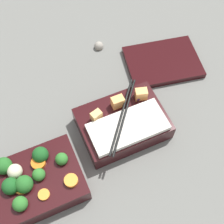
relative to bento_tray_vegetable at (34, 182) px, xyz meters
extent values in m
plane|color=slate|center=(0.13, 0.03, -0.03)|extent=(3.00, 3.00, 0.00)
cube|color=black|center=(0.00, 0.00, -0.01)|extent=(0.19, 0.14, 0.05)
sphere|color=#2D7028|center=(0.07, 0.01, 0.02)|extent=(0.03, 0.03, 0.03)
sphere|color=#2D7028|center=(0.02, 0.00, 0.02)|extent=(0.03, 0.03, 0.03)
sphere|color=#2D7028|center=(-0.03, -0.04, 0.03)|extent=(0.03, 0.03, 0.03)
sphere|color=#19511E|center=(-0.04, 0.00, 0.03)|extent=(0.03, 0.03, 0.03)
sphere|color=#19511E|center=(0.03, 0.04, 0.03)|extent=(0.03, 0.03, 0.03)
sphere|color=#236023|center=(-0.02, -0.01, 0.03)|extent=(0.04, 0.04, 0.04)
sphere|color=#236023|center=(-0.04, 0.05, 0.03)|extent=(0.04, 0.04, 0.04)
cylinder|color=orange|center=(0.02, 0.03, 0.02)|extent=(0.04, 0.04, 0.01)
cylinder|color=orange|center=(0.07, -0.04, 0.02)|extent=(0.03, 0.03, 0.01)
cylinder|color=orange|center=(0.01, -0.04, 0.02)|extent=(0.03, 0.03, 0.01)
cylinder|color=orange|center=(-0.02, -0.01, 0.02)|extent=(0.04, 0.04, 0.01)
sphere|color=beige|center=(-0.03, 0.02, 0.03)|extent=(0.03, 0.03, 0.03)
cube|color=black|center=(0.23, 0.05, -0.01)|extent=(0.19, 0.14, 0.05)
cube|color=silver|center=(0.23, 0.02, 0.02)|extent=(0.17, 0.08, 0.01)
cube|color=#EAB266|center=(0.17, 0.08, 0.03)|extent=(0.03, 0.02, 0.02)
cube|color=#F4A356|center=(0.23, 0.09, 0.03)|extent=(0.03, 0.02, 0.03)
cube|color=#F4A356|center=(0.29, 0.09, 0.03)|extent=(0.03, 0.03, 0.03)
sphere|color=#381942|center=(0.28, 0.08, 0.02)|extent=(0.01, 0.01, 0.01)
cylinder|color=black|center=(0.23, 0.05, 0.03)|extent=(0.13, 0.16, 0.01)
cylinder|color=black|center=(0.22, 0.05, 0.03)|extent=(0.13, 0.16, 0.01)
cube|color=black|center=(0.40, 0.18, -0.02)|extent=(0.21, 0.17, 0.02)
sphere|color=gray|center=(0.27, 0.30, -0.02)|extent=(0.02, 0.02, 0.02)
camera|label=1|loc=(0.07, -0.25, 0.62)|focal=50.00mm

